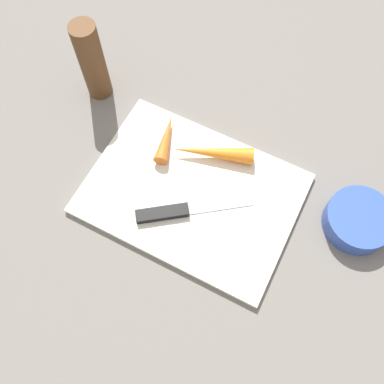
% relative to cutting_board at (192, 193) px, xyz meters
% --- Properties ---
extents(ground_plane, '(1.40, 1.40, 0.00)m').
position_rel_cutting_board_xyz_m(ground_plane, '(0.00, 0.00, -0.01)').
color(ground_plane, slate).
extents(cutting_board, '(0.36, 0.26, 0.01)m').
position_rel_cutting_board_xyz_m(cutting_board, '(0.00, 0.00, 0.00)').
color(cutting_board, silver).
rests_on(cutting_board, ground_plane).
extents(knife, '(0.17, 0.13, 0.01)m').
position_rel_cutting_board_xyz_m(knife, '(0.01, 0.05, 0.01)').
color(knife, '#B7B7BC').
rests_on(knife, cutting_board).
extents(carrot_long, '(0.15, 0.08, 0.03)m').
position_rel_cutting_board_xyz_m(carrot_long, '(-0.00, -0.08, 0.02)').
color(carrot_long, orange).
rests_on(carrot_long, cutting_board).
extents(carrot_short, '(0.05, 0.10, 0.03)m').
position_rel_cutting_board_xyz_m(carrot_short, '(0.09, -0.07, 0.02)').
color(carrot_short, orange).
rests_on(carrot_short, cutting_board).
extents(small_bowl, '(0.11, 0.11, 0.04)m').
position_rel_cutting_board_xyz_m(small_bowl, '(-0.27, -0.08, 0.01)').
color(small_bowl, '#3351B2').
rests_on(small_bowl, ground_plane).
extents(pepper_grinder, '(0.05, 0.05, 0.17)m').
position_rel_cutting_board_xyz_m(pepper_grinder, '(0.26, -0.12, 0.08)').
color(pepper_grinder, brown).
rests_on(pepper_grinder, ground_plane).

